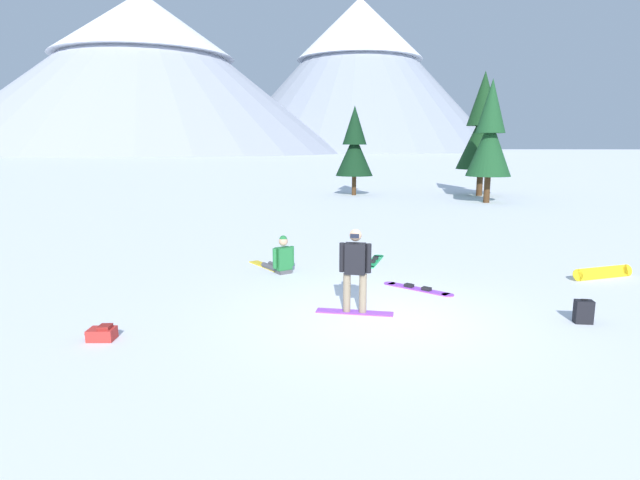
# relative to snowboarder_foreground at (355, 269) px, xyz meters

# --- Properties ---
(ground_plane) EXTENTS (800.00, 800.00, 0.00)m
(ground_plane) POSITION_rel_snowboarder_foreground_xyz_m (0.54, -0.20, -0.89)
(ground_plane) COLOR white
(snowboarder_foreground) EXTENTS (1.55, 0.35, 1.70)m
(snowboarder_foreground) POSITION_rel_snowboarder_foreground_xyz_m (0.00, 0.00, 0.00)
(snowboarder_foreground) COLOR #993FD8
(snowboarder_foreground) RESTS_ON ground_plane
(snowboarder_midground) EXTENTS (1.49, 1.56, 1.00)m
(snowboarder_midground) POSITION_rel_snowboarder_foreground_xyz_m (-2.17, 3.14, -0.54)
(snowboarder_midground) COLOR #4C4C51
(snowboarder_midground) RESTS_ON ground_plane
(loose_snowboard_far_spare) EXTENTS (1.76, 0.95, 0.29)m
(loose_snowboard_far_spare) POSITION_rel_snowboarder_foreground_xyz_m (6.01, 3.56, -0.75)
(loose_snowboard_far_spare) COLOR yellow
(loose_snowboard_far_spare) RESTS_ON ground_plane
(loose_snowboard_near_right) EXTENTS (1.66, 1.19, 0.09)m
(loose_snowboard_near_right) POSITION_rel_snowboarder_foreground_xyz_m (1.34, 1.89, -0.87)
(loose_snowboard_near_right) COLOR #993FD8
(loose_snowboard_near_right) RESTS_ON ground_plane
(loose_snowboard_near_left) EXTENTS (0.58, 1.82, 0.09)m
(loose_snowboard_near_left) POSITION_rel_snowboarder_foreground_xyz_m (0.26, 4.69, -0.87)
(loose_snowboard_near_left) COLOR #19B259
(loose_snowboard_near_left) RESTS_ON ground_plane
(backpack_black) EXTENTS (0.32, 0.26, 0.47)m
(backpack_black) POSITION_rel_snowboarder_foreground_xyz_m (4.30, -0.03, -0.68)
(backpack_black) COLOR black
(backpack_black) RESTS_ON ground_plane
(backpack_red) EXTENTS (0.54, 0.37, 0.27)m
(backpack_red) POSITION_rel_snowboarder_foreground_xyz_m (-4.21, -2.01, -0.78)
(backpack_red) COLOR red
(backpack_red) RESTS_ON ground_plane
(pine_tree_tall) EXTENTS (2.45, 2.45, 5.82)m
(pine_tree_tall) POSITION_rel_snowboarder_foreground_xyz_m (-1.64, 24.70, 2.29)
(pine_tree_tall) COLOR #472D19
(pine_tree_tall) RESTS_ON ground_plane
(pine_tree_young) EXTENTS (3.19, 3.19, 7.93)m
(pine_tree_young) POSITION_rel_snowboarder_foreground_xyz_m (6.58, 25.39, 3.43)
(pine_tree_young) COLOR #472D19
(pine_tree_young) RESTS_ON ground_plane
(pine_tree_broad) EXTENTS (2.52, 2.52, 6.95)m
(pine_tree_broad) POSITION_rel_snowboarder_foreground_xyz_m (6.28, 21.05, 2.90)
(pine_tree_broad) COLOR #472D19
(pine_tree_broad) RESTS_ON ground_plane
(peak_north_spur) EXTENTS (154.05, 154.05, 60.85)m
(peak_north_spur) POSITION_rel_snowboarder_foreground_xyz_m (-94.78, 191.42, 30.90)
(peak_north_spur) COLOR #9EA3B2
(peak_north_spur) RESTS_ON ground_plane
(peak_east_ridge) EXTENTS (135.04, 135.04, 72.38)m
(peak_east_ridge) POSITION_rel_snowboarder_foreground_xyz_m (-14.51, 253.54, 36.93)
(peak_east_ridge) COLOR #8C93A3
(peak_east_ridge) RESTS_ON ground_plane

